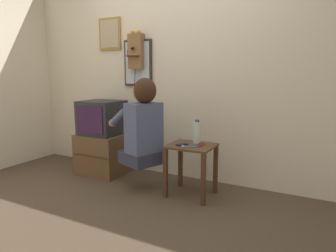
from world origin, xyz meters
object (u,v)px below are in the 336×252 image
at_px(wall_mirror, 138,63).
at_px(cell_phone_spare, 201,145).
at_px(toothbrush, 189,147).
at_px(wall_phone_antique, 136,51).
at_px(framed_picture, 110,34).
at_px(person, 142,123).
at_px(water_bottle, 197,132).
at_px(cell_phone_held, 182,144).
at_px(television, 102,118).

relative_size(wall_mirror, cell_phone_spare, 4.50).
relative_size(wall_mirror, toothbrush, 3.99).
xyz_separation_m(wall_phone_antique, framed_picture, (-0.43, 0.04, 0.23)).
relative_size(person, water_bottle, 3.73).
bearing_deg(wall_mirror, framed_picture, 179.57).
bearing_deg(person, cell_phone_held, -59.39).
height_order(water_bottle, toothbrush, water_bottle).
xyz_separation_m(cell_phone_spare, water_bottle, (-0.07, 0.07, 0.11)).
xyz_separation_m(person, wall_phone_antique, (-0.42, 0.55, 0.77)).
distance_m(television, wall_mirror, 0.80).
height_order(television, wall_phone_antique, wall_phone_antique).
xyz_separation_m(wall_phone_antique, cell_phone_spare, (1.01, -0.40, -0.97)).
bearing_deg(cell_phone_spare, wall_phone_antique, 159.15).
bearing_deg(cell_phone_held, water_bottle, 74.13).
relative_size(wall_phone_antique, cell_phone_spare, 6.70).
distance_m(cell_phone_held, cell_phone_spare, 0.18).
distance_m(person, framed_picture, 1.44).
bearing_deg(television, cell_phone_held, -9.57).
xyz_separation_m(framed_picture, water_bottle, (1.37, -0.38, -1.09)).
bearing_deg(television, framed_picture, 105.42).
distance_m(wall_phone_antique, toothbrush, 1.46).
bearing_deg(cell_phone_held, wall_phone_antique, 170.28).
bearing_deg(person, toothbrush, -68.67).
distance_m(framed_picture, toothbrush, 1.91).
height_order(television, wall_mirror, wall_mirror).
bearing_deg(wall_phone_antique, cell_phone_held, -29.42).
bearing_deg(toothbrush, cell_phone_spare, -61.34).
distance_m(wall_mirror, cell_phone_spare, 1.38).
relative_size(cell_phone_spare, water_bottle, 0.51).
bearing_deg(cell_phone_spare, wall_mirror, 157.32).
xyz_separation_m(cell_phone_held, water_bottle, (0.10, 0.14, 0.11)).
bearing_deg(wall_mirror, toothbrush, -31.53).
bearing_deg(framed_picture, wall_mirror, -0.43).
distance_m(wall_phone_antique, framed_picture, 0.49).
relative_size(water_bottle, toothbrush, 1.72).
xyz_separation_m(person, water_bottle, (0.52, 0.21, -0.09)).
height_order(cell_phone_spare, toothbrush, toothbrush).
bearing_deg(television, wall_phone_antique, 39.02).
distance_m(person, water_bottle, 0.57).
bearing_deg(wall_mirror, person, -53.99).
relative_size(person, cell_phone_spare, 7.25).
bearing_deg(wall_mirror, water_bottle, -21.53).
height_order(television, toothbrush, television).
bearing_deg(toothbrush, wall_mirror, 23.05).
bearing_deg(water_bottle, cell_phone_spare, -45.48).
distance_m(cell_phone_held, toothbrush, 0.12).
relative_size(framed_picture, cell_phone_spare, 3.20).
bearing_deg(cell_phone_held, television, -169.87).
relative_size(person, toothbrush, 6.43).
bearing_deg(cell_phone_spare, person, -165.50).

